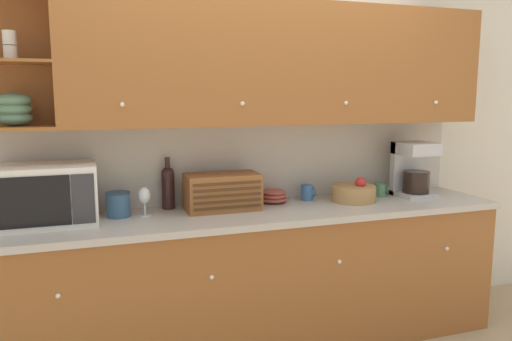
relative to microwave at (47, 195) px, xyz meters
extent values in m
plane|color=tan|center=(1.23, 0.24, -1.07)|extent=(24.00, 24.00, 0.00)
cube|color=beige|center=(1.23, 0.27, 0.23)|extent=(5.57, 0.06, 2.60)
cube|color=#935628|center=(1.23, -0.06, -0.64)|extent=(3.17, 0.60, 0.87)
cube|color=#B7B2A8|center=(1.23, -0.08, -0.19)|extent=(3.19, 0.63, 0.04)
sphere|color=white|center=(0.05, -0.37, -0.45)|extent=(0.03, 0.03, 0.03)
sphere|color=white|center=(0.84, -0.37, -0.45)|extent=(0.03, 0.03, 0.03)
sphere|color=white|center=(1.63, -0.37, -0.45)|extent=(0.03, 0.03, 0.03)
sphere|color=white|center=(2.42, -0.37, -0.45)|extent=(0.03, 0.03, 0.03)
cube|color=#B7B2A8|center=(1.23, 0.23, 0.10)|extent=(3.17, 0.01, 0.53)
cube|color=#935628|center=(1.44, 0.06, 0.74)|extent=(2.75, 0.35, 0.76)
cube|color=#935628|center=(-0.14, 0.23, 0.74)|extent=(0.42, 0.02, 0.76)
cube|color=#935628|center=(-0.14, 0.06, 0.37)|extent=(0.42, 0.35, 0.02)
cube|color=#935628|center=(-0.14, 0.06, 0.72)|extent=(0.42, 0.35, 0.02)
sphere|color=white|center=(0.41, -0.12, 0.50)|extent=(0.03, 0.03, 0.03)
sphere|color=white|center=(1.10, -0.12, 0.50)|extent=(0.03, 0.03, 0.03)
sphere|color=white|center=(1.79, -0.12, 0.50)|extent=(0.03, 0.03, 0.03)
sphere|color=white|center=(2.47, -0.12, 0.50)|extent=(0.03, 0.03, 0.03)
ellipsoid|color=slate|center=(-0.14, 0.06, 0.42)|extent=(0.18, 0.18, 0.08)
ellipsoid|color=slate|center=(-0.14, 0.06, 0.47)|extent=(0.18, 0.18, 0.08)
ellipsoid|color=slate|center=(-0.14, 0.06, 0.52)|extent=(0.18, 0.18, 0.08)
cylinder|color=silver|center=(-0.14, 0.06, 0.77)|extent=(0.07, 0.07, 0.08)
cylinder|color=silver|center=(-0.14, 0.06, 0.85)|extent=(0.07, 0.07, 0.08)
cube|color=silver|center=(0.00, 0.00, 0.00)|extent=(0.53, 0.37, 0.34)
cube|color=black|center=(-0.06, -0.18, 0.00)|extent=(0.37, 0.01, 0.27)
cube|color=#2D2D33|center=(0.19, -0.18, 0.00)|extent=(0.12, 0.01, 0.27)
cylinder|color=#33567A|center=(0.38, 0.05, -0.10)|extent=(0.14, 0.14, 0.14)
cylinder|color=navy|center=(0.38, 0.05, -0.02)|extent=(0.15, 0.15, 0.01)
cylinder|color=silver|center=(0.53, 0.01, -0.16)|extent=(0.07, 0.07, 0.01)
cylinder|color=silver|center=(0.53, 0.01, -0.13)|extent=(0.01, 0.01, 0.07)
ellipsoid|color=silver|center=(0.53, 0.01, -0.04)|extent=(0.07, 0.07, 0.10)
cylinder|color=black|center=(0.70, 0.17, -0.05)|extent=(0.08, 0.08, 0.23)
sphere|color=black|center=(0.70, 0.17, 0.06)|extent=(0.08, 0.08, 0.08)
cylinder|color=black|center=(0.70, 0.17, 0.12)|extent=(0.03, 0.03, 0.08)
cube|color=brown|center=(1.01, 0.02, -0.05)|extent=(0.46, 0.24, 0.23)
cube|color=#4B2C16|center=(1.01, -0.10, -0.13)|extent=(0.42, 0.01, 0.02)
cube|color=#4B2C16|center=(1.01, -0.10, -0.09)|extent=(0.42, 0.01, 0.02)
cube|color=#4B2C16|center=(1.01, -0.10, -0.05)|extent=(0.42, 0.01, 0.02)
cube|color=#4B2C16|center=(1.01, -0.10, -0.02)|extent=(0.42, 0.01, 0.02)
cube|color=#4B2C16|center=(1.01, -0.10, 0.02)|extent=(0.42, 0.01, 0.02)
ellipsoid|color=#9E473D|center=(1.39, 0.11, -0.15)|extent=(0.18, 0.18, 0.04)
ellipsoid|color=#9E473D|center=(1.39, 0.11, -0.12)|extent=(0.17, 0.17, 0.04)
ellipsoid|color=#9E473D|center=(1.39, 0.11, -0.10)|extent=(0.16, 0.16, 0.04)
cylinder|color=#38669E|center=(1.63, 0.11, -0.12)|extent=(0.08, 0.08, 0.10)
torus|color=#38669E|center=(1.68, 0.11, -0.11)|extent=(0.01, 0.07, 0.07)
cylinder|color=#A87F4C|center=(1.91, -0.03, -0.11)|extent=(0.30, 0.30, 0.11)
sphere|color=red|center=(1.95, -0.05, -0.04)|extent=(0.08, 0.08, 0.08)
cylinder|color=#4C845B|center=(2.18, 0.07, -0.12)|extent=(0.09, 0.09, 0.09)
torus|color=#4C845B|center=(2.23, 0.07, -0.12)|extent=(0.01, 0.06, 0.06)
cube|color=#B7B7BC|center=(2.40, -0.02, -0.15)|extent=(0.24, 0.26, 0.03)
cylinder|color=black|center=(2.40, -0.04, -0.06)|extent=(0.18, 0.18, 0.15)
cube|color=#B7B7BC|center=(2.40, 0.08, 0.02)|extent=(0.24, 0.06, 0.38)
cube|color=#B7B7BC|center=(2.40, -0.02, 0.17)|extent=(0.24, 0.26, 0.08)
camera|label=1|loc=(0.21, -2.94, 0.55)|focal=35.00mm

